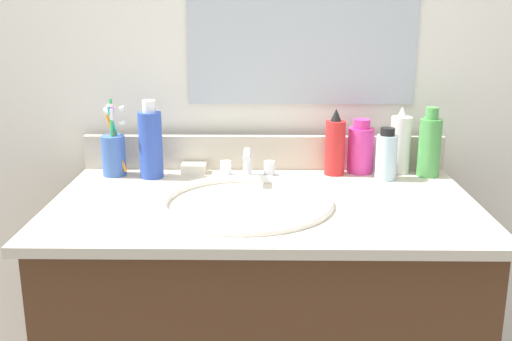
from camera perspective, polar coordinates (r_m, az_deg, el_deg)
name	(u,v)px	position (r m, az deg, el deg)	size (l,w,h in m)	color
countertop	(261,205)	(1.39, 0.50, -3.22)	(0.96, 0.57, 0.02)	beige
backsplash	(262,152)	(1.63, 0.55, 1.71)	(0.96, 0.02, 0.09)	beige
back_wall	(262,194)	(1.73, 0.55, -2.24)	(2.06, 0.04, 1.30)	white
sink_basin	(243,217)	(1.36, -1.22, -4.42)	(0.39, 0.39, 0.11)	white
faucet	(246,169)	(1.53, -0.99, 0.10)	(0.16, 0.10, 0.08)	silver
bottle_shampoo_blue	(149,143)	(1.56, -10.01, 2.55)	(0.06, 0.06, 0.20)	#2D4CB2
bottle_gel_clear	(384,156)	(1.56, 11.91, 1.37)	(0.05, 0.05, 0.13)	silver
bottle_lotion_white	(398,144)	(1.63, 13.19, 2.47)	(0.05, 0.05, 0.17)	white
bottle_spray_red	(333,146)	(1.58, 7.23, 2.30)	(0.05, 0.05, 0.17)	red
bottle_toner_green	(428,146)	(1.62, 15.77, 2.25)	(0.06, 0.06, 0.18)	#4C9E4C
bottle_soap_pink	(359,148)	(1.61, 9.61, 2.05)	(0.07, 0.07, 0.14)	#D8338C
cup_blue_plastic	(112,152)	(1.61, -13.35, 1.68)	(0.07, 0.08, 0.20)	#3F66B7
soap_bar	(192,168)	(1.61, -6.02, 0.21)	(0.06, 0.04, 0.02)	white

